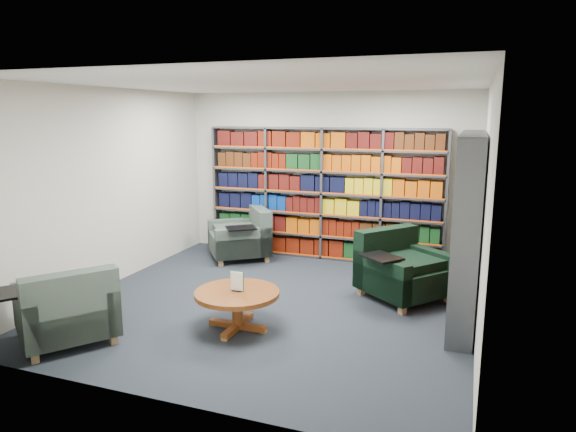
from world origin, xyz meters
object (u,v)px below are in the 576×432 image
(chair_teal_front, at_px, (67,312))
(coffee_table, at_px, (237,299))
(chair_teal_left, at_px, (244,238))
(chair_green_right, at_px, (400,271))

(chair_teal_front, bearing_deg, coffee_table, 31.35)
(chair_teal_front, distance_m, coffee_table, 1.82)
(chair_teal_left, relative_size, chair_teal_front, 1.01)
(chair_teal_left, bearing_deg, chair_teal_front, -95.70)
(chair_teal_left, xyz_separation_m, coffee_table, (1.19, -2.76, 0.02))
(coffee_table, bearing_deg, chair_green_right, 47.61)
(chair_green_right, height_order, chair_teal_front, chair_green_right)
(chair_green_right, bearing_deg, chair_teal_left, 159.69)
(chair_teal_left, xyz_separation_m, chair_teal_front, (-0.37, -3.71, -0.00))
(chair_teal_front, bearing_deg, chair_teal_left, 84.30)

